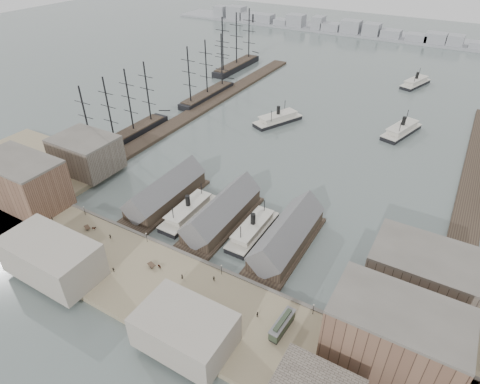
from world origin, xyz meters
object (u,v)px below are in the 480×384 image
Objects in this scene: horse_cart_center at (156,266)px; horse_cart_right at (197,304)px; tram at (282,325)px; horse_cart_left at (92,228)px; ferry_docked_west at (189,211)px.

horse_cart_center is 20.67m from horse_cart_right.
horse_cart_right is (-24.17, -4.73, -1.07)m from tram.
horse_cart_left is 52.54m from horse_cart_right.
horse_cart_right is at bearing -165.06° from tram.
ferry_docked_west is at bearing 154.19° from tram.
horse_cart_center is (31.95, -3.13, 0.00)m from horse_cart_left.
horse_cart_left is at bearing -179.36° from tram.
ferry_docked_west is at bearing 33.25° from horse_cart_center.
horse_cart_left is (-23.15, -25.79, 0.50)m from ferry_docked_west.
horse_cart_right is (28.62, -34.79, 0.56)m from ferry_docked_west.
tram is at bearing -75.14° from horse_cart_center.
tram is 2.19× the size of horse_cart_right.
ferry_docked_west reaches higher than horse_cart_center.
horse_cart_left is at bearing -131.90° from ferry_docked_west.
horse_cart_right is at bearing -77.26° from horse_cart_left.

